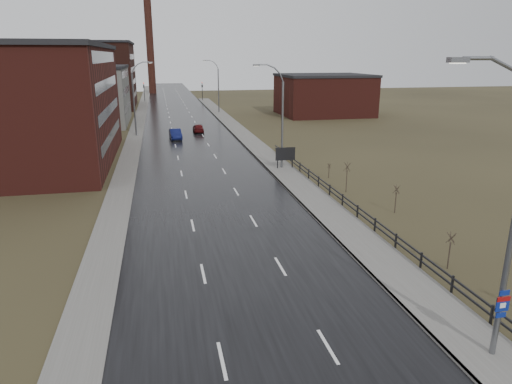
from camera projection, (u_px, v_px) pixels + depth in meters
name	position (u px, v px, depth m)	size (l,w,h in m)	color
road	(188.00, 136.00, 71.75)	(14.00, 300.00, 0.06)	black
sidewalk_right	(282.00, 170.00, 49.98)	(3.20, 180.00, 0.18)	#595651
curb_right	(269.00, 171.00, 49.68)	(0.16, 180.00, 0.18)	slate
sidewalk_left	(135.00, 138.00, 70.12)	(2.40, 260.00, 0.12)	#595651
warehouse_near	(8.00, 105.00, 51.62)	(22.44, 28.56, 13.50)	#471914
warehouse_mid	(82.00, 95.00, 83.59)	(16.32, 20.40, 10.50)	slate
warehouse_far	(78.00, 75.00, 110.02)	(26.52, 24.48, 15.50)	#331611
building_right	(324.00, 95.00, 97.15)	(18.36, 16.32, 8.50)	#471914
smokestack	(150.00, 46.00, 150.55)	(2.70, 2.70, 30.70)	#331611
streetlight_main	(507.00, 221.00, 17.30)	(3.91, 0.29, 12.11)	slate
streetlight_right_mid	(280.00, 117.00, 49.26)	(3.36, 0.28, 11.35)	slate
streetlight_left	(136.00, 98.00, 70.45)	(3.36, 0.28, 11.35)	slate
streetlight_right_far	(217.00, 86.00, 99.90)	(3.36, 0.28, 11.35)	slate
guardrail	(361.00, 213.00, 34.49)	(0.10, 53.05, 1.10)	black
shrub_c	(450.00, 250.00, 26.66)	(0.54, 0.57, 2.29)	#382D23
shrub_d	(396.00, 198.00, 36.29)	(0.55, 0.58, 2.31)	#382D23
shrub_e	(347.00, 176.00, 41.84)	(0.66, 0.70, 2.81)	#382D23
shrub_f	(329.00, 170.00, 46.90)	(0.38, 0.39, 1.54)	#382D23
billboard	(285.00, 155.00, 50.27)	(2.22, 0.17, 2.49)	black
traffic_light_left	(144.00, 85.00, 125.14)	(0.58, 2.73, 5.30)	black
traffic_light_right	(202.00, 84.00, 128.29)	(0.58, 2.73, 5.30)	black
car_near	(175.00, 134.00, 68.84)	(1.63, 4.67, 1.54)	#0E1447
car_far	(198.00, 128.00, 75.07)	(1.69, 4.19, 1.43)	#4A0C0E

